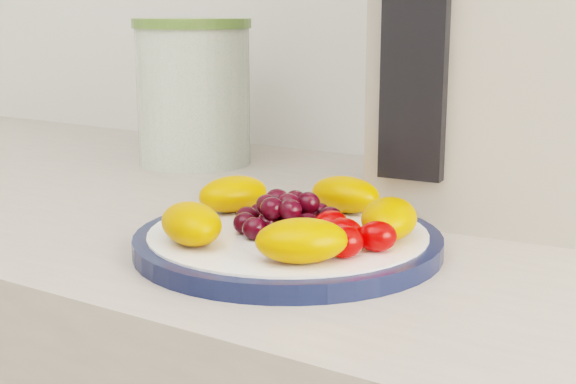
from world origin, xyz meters
The scene contains 7 objects.
plate_rim centered at (0.09, 1.07, 0.91)m, with size 0.25×0.25×0.01m, color #0F1737.
plate_face centered at (0.09, 1.07, 0.91)m, with size 0.23×0.23×0.02m, color white.
canister centered at (-0.22, 1.33, 0.99)m, with size 0.14×0.14×0.17m, color #315918.
canister_lid centered at (-0.22, 1.33, 1.08)m, with size 0.15×0.15×0.01m, color #537332.
appliance_body centered at (0.19, 1.33, 1.07)m, with size 0.19×0.27×0.33m, color #A59B8D.
appliance_panel centered at (0.15, 1.19, 1.07)m, with size 0.06×0.02×0.25m, color black.
fruit_plate centered at (0.10, 1.07, 0.93)m, with size 0.22×0.21×0.03m.
Camera 1 is at (0.44, 0.54, 1.09)m, focal length 50.00 mm.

